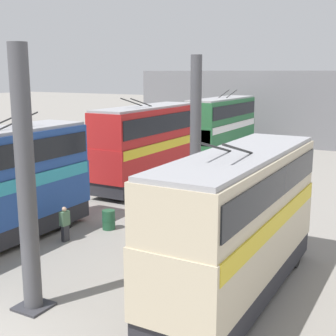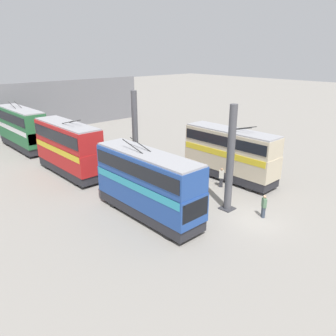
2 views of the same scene
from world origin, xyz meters
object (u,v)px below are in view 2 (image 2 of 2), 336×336
Objects in this scene: bus_left_near at (230,151)px; oil_drum at (144,185)px; person_by_left_row at (221,177)px; bus_right_near at (148,181)px; person_aisle_foreground at (264,206)px; person_aisle_midway at (161,169)px; bus_right_far at (22,126)px; person_by_right_row at (155,191)px; bus_right_mid at (68,146)px.

bus_left_near is 8.62m from oil_drum.
person_by_left_row is at bearing 110.52° from bus_left_near.
bus_left_near is at bearing -86.35° from bus_right_near.
person_aisle_midway reaches higher than person_aisle_foreground.
oil_drum is (4.13, 5.48, -0.51)m from person_by_left_row.
bus_left_near is at bearing 164.38° from person_by_left_row.
bus_right_near is at bearing 180.00° from bus_right_far.
bus_left_near is 6.01× the size of person_by_right_row.
bus_right_mid is 10.70m from person_by_right_row.
bus_left_near is 2.89m from person_by_left_row.
bus_right_far is at bearing 8.05° from oil_drum.
bus_right_near reaches higher than bus_left_near.
person_by_left_row reaches higher than person_aisle_midway.
bus_right_far reaches higher than person_aisle_foreground.
person_aisle_foreground is (-17.88, -6.06, -1.97)m from bus_right_mid.
person_aisle_midway is 1.97× the size of oil_drum.
person_by_right_row is at bearing 82.37° from bus_left_near.
bus_right_near is 8.53m from person_by_left_row.
person_by_left_row is 1.98× the size of oil_drum.
bus_right_mid is 5.23× the size of person_aisle_foreground.
bus_right_near is at bearing 93.65° from bus_left_near.
bus_right_far is at bearing 0.00° from bus_right_near.
bus_right_near reaches higher than person_aisle_foreground.
bus_left_near is at bearing -137.40° from bus_right_mid.
person_aisle_midway reaches higher than person_by_right_row.
oil_drum is (2.21, -0.70, -0.35)m from person_by_right_row.
person_by_left_row reaches higher than oil_drum.
person_by_right_row is 0.86× the size of person_aisle_midway.
bus_right_mid is at bearing 42.60° from bus_left_near.
person_aisle_foreground is at bearing 32.08° from person_by_left_row.
oil_drum is at bearing 66.46° from bus_left_near.
bus_left_near is 5.27× the size of person_aisle_foreground.
person_aisle_foreground is (-6.49, 4.42, -1.79)m from bus_left_near.
person_aisle_foreground is at bearing 145.77° from bus_left_near.
person_by_left_row is at bearing -126.97° from oil_drum.
bus_right_near is 10.19× the size of oil_drum.
oil_drum is (9.82, 3.21, -0.48)m from person_aisle_foreground.
bus_right_far is 5.43× the size of person_aisle_midway.
person_by_left_row is at bearing -145.66° from bus_right_mid.
bus_right_mid reaches higher than bus_right_far.
person_aisle_midway is 3.20m from oil_drum.
bus_right_near is 24.14m from bus_right_far.
person_aisle_foreground is 8.56m from person_by_right_row.
bus_right_near is 5.42m from oil_drum.
oil_drum is at bearing -171.68° from person_aisle_midway.
bus_right_mid reaches higher than bus_left_near.
person_aisle_foreground is 10.34m from oil_drum.
person_aisle_midway is (10.91, 0.25, 0.02)m from person_aisle_foreground.
bus_right_mid is at bearing 19.44° from oil_drum.
bus_right_mid reaches higher than oil_drum.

